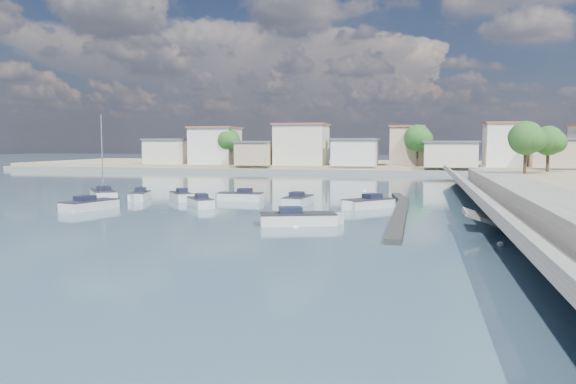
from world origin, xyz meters
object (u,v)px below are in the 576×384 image
object	(u,v)px
motorboat_f	(181,196)
motorboat_g	(139,197)
motorboat_d	(366,204)
sailboat	(103,194)
motorboat_h	(302,219)
motorboat_b	(299,201)
motorboat_a	(200,203)
motorboat_e	(92,205)
motorboat_c	(238,197)

from	to	relation	value
motorboat_f	motorboat_g	bearing A→B (deg)	-166.29
motorboat_d	motorboat_f	size ratio (longest dim) A/B	1.23
sailboat	motorboat_h	bearing A→B (deg)	-30.68
motorboat_b	motorboat_d	distance (m)	6.63
motorboat_a	sailboat	size ratio (longest dim) A/B	0.46
motorboat_d	motorboat_h	xyz separation A→B (m)	(-3.51, -11.18, 0.00)
motorboat_a	sailboat	world-z (taller)	sailboat
motorboat_h	motorboat_d	bearing A→B (deg)	72.55
motorboat_b	motorboat_e	size ratio (longest dim) A/B	0.91
motorboat_d	sailboat	bearing A→B (deg)	172.78
motorboat_a	motorboat_f	world-z (taller)	same
motorboat_e	motorboat_g	bearing A→B (deg)	89.00
motorboat_b	motorboat_c	xyz separation A→B (m)	(-6.72, 2.10, 0.00)
motorboat_a	motorboat_e	world-z (taller)	same
motorboat_d	motorboat_g	size ratio (longest dim) A/B	1.09
motorboat_c	motorboat_g	world-z (taller)	same
motorboat_f	motorboat_c	bearing A→B (deg)	7.83
motorboat_e	motorboat_f	bearing A→B (deg)	65.39
motorboat_b	motorboat_h	distance (m)	13.06
motorboat_b	motorboat_e	world-z (taller)	same
motorboat_f	motorboat_d	bearing A→B (deg)	-8.41
motorboat_b	motorboat_d	bearing A→B (deg)	-13.44
motorboat_f	motorboat_h	bearing A→B (deg)	-41.95
sailboat	motorboat_f	bearing A→B (deg)	-4.76
motorboat_h	motorboat_g	bearing A→B (deg)	146.55
motorboat_d	motorboat_e	xyz separation A→B (m)	(-23.34, -6.44, 0.00)
motorboat_a	motorboat_b	size ratio (longest dim) A/B	0.78
motorboat_f	motorboat_a	bearing A→B (deg)	-50.83
motorboat_c	motorboat_h	bearing A→B (deg)	-56.91
motorboat_a	motorboat_c	bearing A→B (deg)	73.42
motorboat_c	motorboat_b	bearing A→B (deg)	-17.33
motorboat_e	motorboat_g	distance (m)	8.26
motorboat_a	motorboat_e	size ratio (longest dim) A/B	0.71
motorboat_a	motorboat_b	world-z (taller)	same
motorboat_c	motorboat_h	distance (m)	17.69
motorboat_e	motorboat_h	distance (m)	20.38
motorboat_d	sailboat	size ratio (longest dim) A/B	0.55
motorboat_d	motorboat_g	bearing A→B (deg)	175.51
motorboat_h	motorboat_c	bearing A→B (deg)	123.09
motorboat_e	motorboat_h	size ratio (longest dim) A/B	0.95
motorboat_d	motorboat_h	size ratio (longest dim) A/B	0.81
sailboat	motorboat_g	bearing A→B (deg)	-18.75
motorboat_f	sailboat	size ratio (longest dim) A/B	0.44
motorboat_c	motorboat_d	world-z (taller)	same
motorboat_c	motorboat_h	world-z (taller)	same
motorboat_f	motorboat_h	distance (m)	20.95
motorboat_d	motorboat_g	xyz separation A→B (m)	(-23.19, 1.82, 0.00)
motorboat_g	motorboat_h	xyz separation A→B (m)	(19.68, -13.00, -0.00)
motorboat_g	motorboat_f	bearing A→B (deg)	13.71
motorboat_e	sailboat	bearing A→B (deg)	116.90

